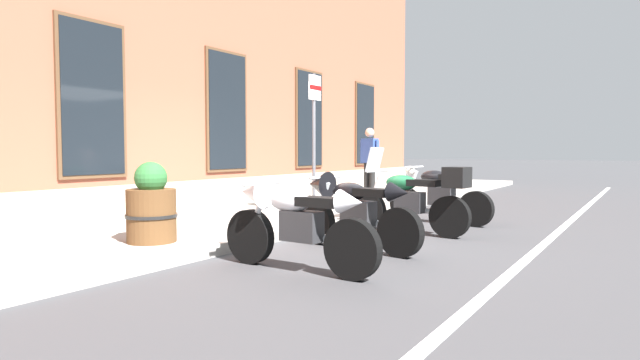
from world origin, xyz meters
TOP-DOWN VIEW (x-y plane):
  - ground_plane at (0.00, 0.00)m, footprint 140.00×140.00m
  - sidewalk at (0.00, 1.58)m, footprint 27.89×3.15m
  - lane_stripe at (0.00, -3.20)m, footprint 27.89×0.12m
  - brick_pub_facade at (0.00, 6.69)m, footprint 21.89×7.17m
  - motorcycle_white_sport at (-2.18, -1.19)m, footprint 0.62×1.97m
  - motorcycle_black_sport at (-0.80, -1.14)m, footprint 0.65×1.98m
  - motorcycle_green_touring at (0.80, -1.35)m, footprint 0.62×2.03m
  - motorcycle_black_naked at (2.20, -1.24)m, footprint 0.62×1.98m
  - pedestrian_blue_top at (4.80, 1.43)m, footprint 0.29×0.57m
  - parking_sign at (1.24, 0.74)m, footprint 0.36×0.07m
  - barrel_planter at (-2.37, 0.82)m, footprint 0.63×0.63m

SIDE VIEW (x-z plane):
  - ground_plane at x=0.00m, z-range 0.00..0.00m
  - lane_stripe at x=0.00m, z-range 0.00..0.01m
  - sidewalk at x=0.00m, z-range 0.00..0.15m
  - motorcycle_black_naked at x=2.20m, z-range -0.01..0.99m
  - motorcycle_white_sport at x=-2.18m, z-range 0.05..1.04m
  - motorcycle_black_sport at x=-0.80m, z-range 0.05..1.05m
  - motorcycle_green_touring at x=0.80m, z-range -0.11..1.22m
  - barrel_planter at x=-2.37m, z-range 0.07..1.07m
  - pedestrian_blue_top at x=4.80m, z-range 0.25..1.94m
  - parking_sign at x=1.24m, z-range 0.51..3.02m
  - brick_pub_facade at x=0.00m, z-range -0.01..8.20m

